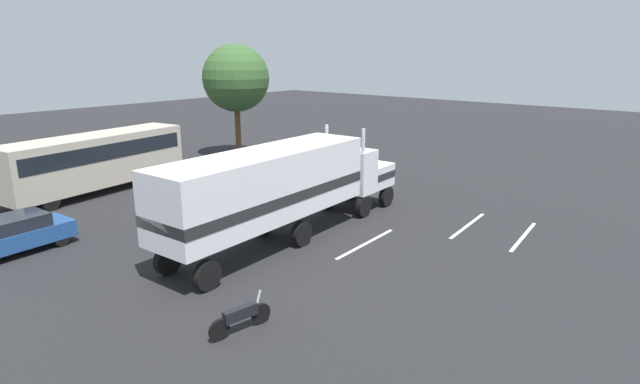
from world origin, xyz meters
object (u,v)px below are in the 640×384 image
(motorcycle, at_px, (241,317))
(parked_bus, at_px, (96,158))
(parked_car, at_px, (15,234))
(semi_truck, at_px, (283,185))
(person_bystander, at_px, (231,214))
(tree_center, at_px, (236,78))

(motorcycle, bearing_deg, parked_bus, 74.22)
(parked_car, bearing_deg, motorcycle, -81.52)
(parked_car, height_order, motorcycle, parked_car)
(semi_truck, relative_size, parked_car, 3.17)
(person_bystander, height_order, parked_car, person_bystander)
(semi_truck, xyz_separation_m, parked_bus, (-1.22, 14.01, -0.46))
(parked_bus, bearing_deg, person_bystander, -88.43)
(parked_bus, relative_size, parked_car, 2.50)
(person_bystander, relative_size, motorcycle, 0.78)
(semi_truck, xyz_separation_m, parked_car, (-8.16, 7.50, -1.72))
(motorcycle, bearing_deg, semi_truck, 34.09)
(semi_truck, relative_size, parked_bus, 1.27)
(parked_bus, bearing_deg, parked_car, -136.86)
(person_bystander, xyz_separation_m, parked_bus, (-0.32, 11.57, 1.17))
(parked_car, bearing_deg, semi_truck, -42.57)
(semi_truck, bearing_deg, parked_bus, 94.98)
(person_bystander, bearing_deg, parked_bus, 91.57)
(parked_car, bearing_deg, parked_bus, 43.14)
(parked_car, xyz_separation_m, tree_center, (19.39, 8.14, 5.26))
(parked_bus, distance_m, motorcycle, 19.12)
(person_bystander, height_order, tree_center, tree_center)
(person_bystander, xyz_separation_m, parked_car, (-7.26, 5.06, -0.09))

